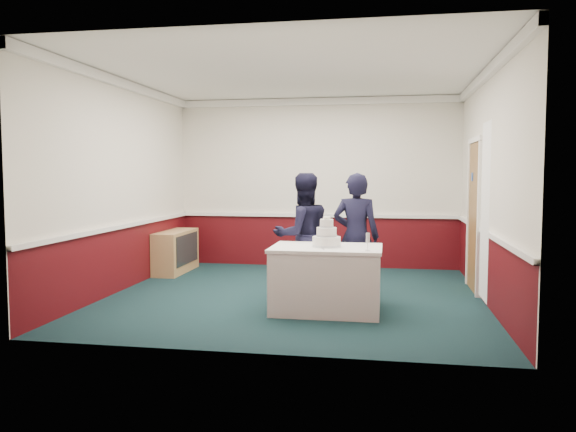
% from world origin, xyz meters
% --- Properties ---
extents(ground, '(5.00, 5.00, 0.00)m').
position_xyz_m(ground, '(0.00, 0.00, 0.00)').
color(ground, '#122C2C').
rests_on(ground, ground).
extents(room_shell, '(5.00, 5.00, 3.00)m').
position_xyz_m(room_shell, '(0.08, 0.61, 1.97)').
color(room_shell, silver).
rests_on(room_shell, ground).
extents(sideboard, '(0.41, 1.20, 0.70)m').
position_xyz_m(sideboard, '(-2.28, 1.49, 0.35)').
color(sideboard, tan).
rests_on(sideboard, ground).
extents(cake_table, '(1.32, 0.92, 0.79)m').
position_xyz_m(cake_table, '(0.52, -0.78, 0.40)').
color(cake_table, white).
rests_on(cake_table, ground).
extents(wedding_cake, '(0.35, 0.35, 0.36)m').
position_xyz_m(wedding_cake, '(0.52, -0.78, 0.90)').
color(wedding_cake, white).
rests_on(wedding_cake, cake_table).
extents(cake_knife, '(0.08, 0.21, 0.00)m').
position_xyz_m(cake_knife, '(0.49, -0.98, 0.79)').
color(cake_knife, silver).
rests_on(cake_knife, cake_table).
extents(champagne_flute, '(0.05, 0.05, 0.21)m').
position_xyz_m(champagne_flute, '(1.02, -1.06, 0.93)').
color(champagne_flute, silver).
rests_on(champagne_flute, cake_table).
extents(person_man, '(1.02, 0.95, 1.67)m').
position_xyz_m(person_man, '(0.12, -0.07, 0.84)').
color(person_man, black).
rests_on(person_man, ground).
extents(person_woman, '(0.65, 0.46, 1.68)m').
position_xyz_m(person_woman, '(0.83, -0.07, 0.84)').
color(person_woman, black).
rests_on(person_woman, ground).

